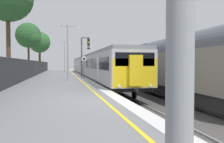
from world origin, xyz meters
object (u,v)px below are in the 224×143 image
platform_lamp_far (65,54)px  background_tree_left (39,43)px  platform_lamp_mid (68,47)px  speed_limit_sign (84,64)px  background_tree_right (29,36)px  signal_gantry (84,52)px  commuter_train_at_platform (91,66)px  freight_train_adjacent_track (130,65)px

platform_lamp_far → background_tree_left: size_ratio=0.73×
background_tree_left → platform_lamp_mid: bearing=-79.0°
speed_limit_sign → platform_lamp_mid: 3.59m
speed_limit_sign → background_tree_right: bearing=117.4°
platform_lamp_mid → platform_lamp_far: platform_lamp_far is taller
signal_gantry → background_tree_right: 13.00m
commuter_train_at_platform → speed_limit_sign: bearing=-102.1°
background_tree_left → commuter_train_at_platform: bearing=-57.0°
platform_lamp_far → background_tree_right: bearing=-143.9°
commuter_train_at_platform → background_tree_left: background_tree_left is taller
freight_train_adjacent_track → speed_limit_sign: freight_train_adjacent_track is taller
freight_train_adjacent_track → platform_lamp_mid: platform_lamp_mid is taller
signal_gantry → platform_lamp_mid: 7.10m
platform_lamp_mid → background_tree_right: size_ratio=0.64×
commuter_train_at_platform → platform_lamp_mid: platform_lamp_mid is taller
freight_train_adjacent_track → background_tree_right: background_tree_right is taller
freight_train_adjacent_track → platform_lamp_mid: 9.36m
speed_limit_sign → freight_train_adjacent_track: bearing=22.9°
commuter_train_at_platform → signal_gantry: size_ratio=8.56×
freight_train_adjacent_track → speed_limit_sign: (-5.85, -2.47, 0.09)m
platform_lamp_far → signal_gantry: bearing=-81.4°
commuter_train_at_platform → speed_limit_sign: (-1.85, -8.61, 0.27)m
signal_gantry → background_tree_right: background_tree_right is taller
platform_lamp_mid → commuter_train_at_platform: bearing=72.3°
background_tree_right → platform_lamp_mid: bearing=-71.8°
signal_gantry → platform_lamp_mid: size_ratio=0.93×
background_tree_left → freight_train_adjacent_track: bearing=-57.0°
commuter_train_at_platform → platform_lamp_mid: 12.03m
freight_train_adjacent_track → platform_lamp_mid: (-7.61, -5.18, 1.64)m
commuter_train_at_platform → platform_lamp_far: bearing=110.7°
speed_limit_sign → commuter_train_at_platform: bearing=77.9°
platform_lamp_far → background_tree_right: background_tree_right is taller
background_tree_left → platform_lamp_far: bearing=-34.4°
platform_lamp_far → background_tree_left: 6.11m
commuter_train_at_platform → freight_train_adjacent_track: 7.34m
speed_limit_sign → platform_lamp_far: bearing=95.5°
speed_limit_sign → platform_lamp_far: (-1.76, 18.17, 1.79)m
signal_gantry → background_tree_right: bearing=127.4°
commuter_train_at_platform → background_tree_right: (-9.16, 5.52, 4.67)m
freight_train_adjacent_track → platform_lamp_far: bearing=115.9°
platform_lamp_mid → background_tree_right: 17.96m
signal_gantry → speed_limit_sign: 4.34m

